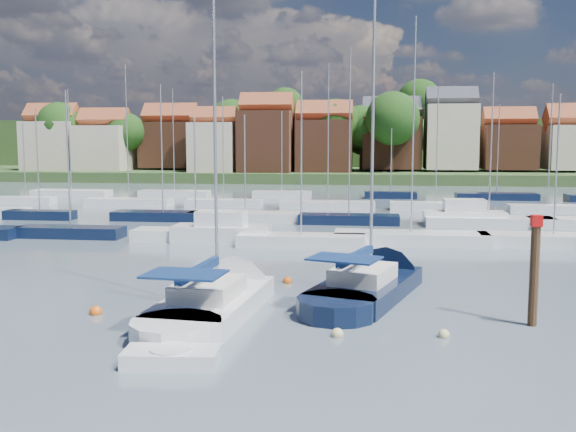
# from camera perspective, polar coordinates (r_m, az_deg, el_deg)

# --- Properties ---
(ground) EXTENTS (260.00, 260.00, 0.00)m
(ground) POSITION_cam_1_polar(r_m,az_deg,el_deg) (65.57, 2.64, 0.30)
(ground) COLOR #4F5D6B
(ground) RESTS_ON ground
(sailboat_centre) EXTENTS (4.45, 13.01, 17.29)m
(sailboat_centre) POSITION_cam_1_polar(r_m,az_deg,el_deg) (29.02, -5.59, -7.11)
(sailboat_centre) COLOR silver
(sailboat_centre) RESTS_ON ground
(sailboat_navy) EXTENTS (6.99, 13.05, 17.45)m
(sailboat_navy) POSITION_cam_1_polar(r_m,az_deg,el_deg) (31.91, 7.94, -5.87)
(sailboat_navy) COLOR black
(sailboat_navy) RESTS_ON ground
(tender) EXTENTS (3.19, 1.69, 0.66)m
(tender) POSITION_cam_1_polar(r_m,az_deg,el_deg) (21.66, -10.34, -12.25)
(tender) COLOR silver
(tender) RESTS_ON ground
(timber_piling) EXTENTS (0.40, 0.40, 6.65)m
(timber_piling) POSITION_cam_1_polar(r_m,az_deg,el_deg) (27.11, 20.97, -6.44)
(timber_piling) COLOR #4C331E
(timber_piling) RESTS_ON ground
(buoy_c) EXTENTS (0.55, 0.55, 0.55)m
(buoy_c) POSITION_cam_1_polar(r_m,az_deg,el_deg) (28.46, -16.70, -8.36)
(buoy_c) COLOR #D85914
(buoy_c) RESTS_ON ground
(buoy_d) EXTENTS (0.45, 0.45, 0.45)m
(buoy_d) POSITION_cam_1_polar(r_m,az_deg,el_deg) (24.37, 4.40, -10.64)
(buoy_d) COLOR beige
(buoy_d) RESTS_ON ground
(buoy_e) EXTENTS (0.48, 0.48, 0.48)m
(buoy_e) POSITION_cam_1_polar(r_m,az_deg,el_deg) (33.15, -0.03, -5.96)
(buoy_e) COLOR #D85914
(buoy_e) RESTS_ON ground
(buoy_f) EXTENTS (0.42, 0.42, 0.42)m
(buoy_f) POSITION_cam_1_polar(r_m,az_deg,el_deg) (24.89, 13.68, -10.44)
(buoy_f) COLOR beige
(buoy_f) RESTS_ON ground
(marina_field) EXTENTS (79.62, 41.41, 15.93)m
(marina_field) POSITION_cam_1_polar(r_m,az_deg,el_deg) (60.58, 4.06, 0.18)
(marina_field) COLOR silver
(marina_field) RESTS_ON ground
(far_shore_town) EXTENTS (212.46, 90.00, 22.27)m
(far_shore_town) POSITION_cam_1_polar(r_m,az_deg,el_deg) (157.67, 6.26, 5.65)
(far_shore_town) COLOR #3A4F27
(far_shore_town) RESTS_ON ground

